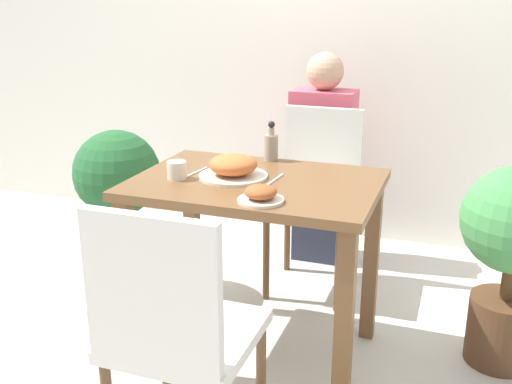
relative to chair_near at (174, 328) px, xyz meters
The scene contains 13 objects.
ground_plane 0.90m from the chair_near, 90.45° to the left, with size 16.00×16.00×0.00m, color beige.
wall_back 2.34m from the chair_near, 90.15° to the left, with size 8.00×0.05×2.60m.
dining_table 0.74m from the chair_near, 90.45° to the left, with size 0.95×0.67×0.77m.
chair_near is the anchor object (origin of this frame).
chair_far 1.45m from the chair_near, 87.53° to the left, with size 0.42×0.42×0.92m.
food_plate 0.79m from the chair_near, 97.91° to the left, with size 0.27×0.27×0.09m.
side_plate 0.56m from the chair_near, 78.58° to the left, with size 0.16×0.16×0.06m.
drink_cup 0.76m from the chair_near, 115.29° to the left, with size 0.07×0.07×0.07m.
sauce_bottle 1.07m from the chair_near, 92.32° to the left, with size 0.06×0.06×0.17m.
fork_utensil 0.81m from the chair_near, 110.16° to the left, with size 0.03×0.18×0.00m.
spoon_utensil 0.77m from the chair_near, 84.90° to the left, with size 0.02×0.20×0.00m.
potted_plant_left 1.32m from the chair_near, 128.90° to the left, with size 0.42×0.42×0.84m.
person_figure 1.78m from the chair_near, 89.74° to the left, with size 0.34×0.22×1.17m.
Camera 1 is at (0.75, -2.09, 1.44)m, focal length 42.00 mm.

